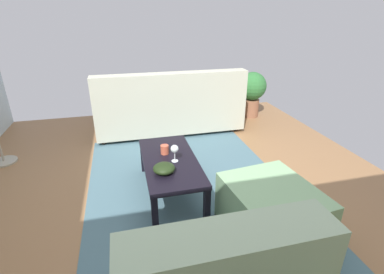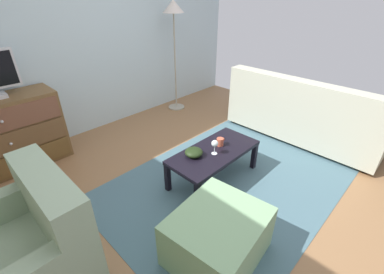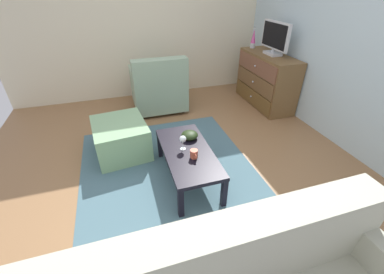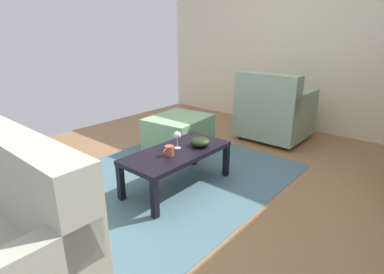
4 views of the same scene
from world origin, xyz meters
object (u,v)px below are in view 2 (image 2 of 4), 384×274
Objects in this scene: wine_glass at (215,144)px; mug at (220,142)px; dresser at (5,136)px; standing_lamp at (174,18)px; coffee_table at (214,154)px; bowl_decorative at (194,152)px; armchair at (24,258)px; couch_large at (304,115)px; ottoman at (218,237)px.

wine_glass is 1.38× the size of mug.
wine_glass reaches higher than mug.
dresser is 0.69× the size of standing_lamp.
coffee_table is 0.16m from mug.
standing_lamp reaches higher than wine_glass.
bowl_decorative is 0.21× the size of armchair.
couch_large is 2.86× the size of ottoman.
wine_glass is at bearing -35.33° from bowl_decorative.
dresser is at bearing 145.78° from couch_large.
bowl_decorative is (-0.35, 0.06, -0.00)m from mug.
coffee_table is at bearing -21.61° from bowl_decorative.
armchair is 1.29m from ottoman.
bowl_decorative is (1.24, -1.71, -0.02)m from dresser.
couch_large is 2.26× the size of armchair.
couch_large reaches higher than mug.
coffee_table is at bearing 40.26° from wine_glass.
bowl_decorative is at bearing -127.60° from standing_lamp.
couch_large is at bearing -5.36° from armchair.
standing_lamp is at bearing 58.25° from wine_glass.
armchair is at bearing 174.64° from couch_large.
wine_glass is 0.08× the size of couch_large.
ottoman is at bearing -72.85° from dresser.
armchair is (-1.79, 0.05, 0.05)m from coffee_table.
coffee_table is at bearing 170.30° from couch_large.
bowl_decorative is (-0.17, 0.12, -0.08)m from wine_glass.
couch_large is (3.03, -2.06, -0.08)m from dresser.
ottoman is (-0.84, -0.67, -0.20)m from mug.
bowl_decorative is at bearing 1.47° from armchair.
ottoman is at bearing -124.08° from bowl_decorative.
bowl_decorative is 2.35m from standing_lamp.
standing_lamp is at bearing 58.75° from coffee_table.
coffee_table is at bearing -168.40° from mug.
coffee_table is 1.60m from couch_large.
dresser is at bearing 127.71° from wine_glass.
coffee_table is 1.44× the size of ottoman.
couch_large reaches higher than ottoman.
armchair reaches higher than coffee_table.
bowl_decorative reaches higher than coffee_table.
couch_large reaches higher than bowl_decorative.
wine_glass is 0.20m from mug.
standing_lamp reaches higher than ottoman.
dresser is at bearing 126.02° from bowl_decorative.
couch_large reaches higher than coffee_table.
standing_lamp reaches higher than coffee_table.
couch_large is (1.62, -0.23, -0.14)m from wine_glass.
standing_lamp is (0.93, 1.72, 1.05)m from mug.
couch_large is at bearing -11.22° from bowl_decorative.
armchair is at bearing -100.63° from dresser.
coffee_table is 6.43× the size of wine_glass.
wine_glass is 0.22× the size of ottoman.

